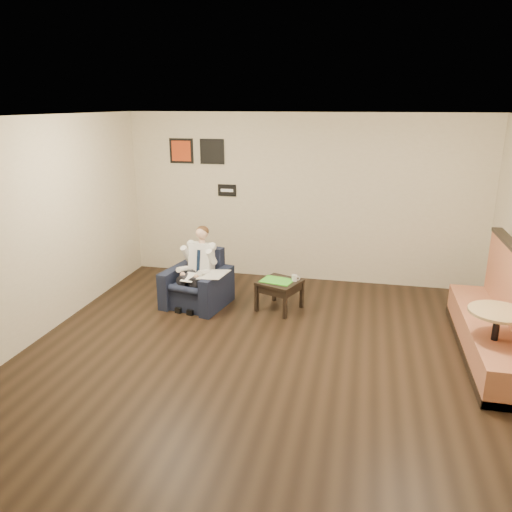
% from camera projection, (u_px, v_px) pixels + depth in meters
% --- Properties ---
extents(ground, '(6.00, 6.00, 0.00)m').
position_uv_depth(ground, '(266.00, 360.00, 5.95)').
color(ground, black).
rests_on(ground, ground).
extents(wall_back, '(6.00, 0.02, 2.80)m').
position_uv_depth(wall_back, '(302.00, 199.00, 8.33)').
color(wall_back, beige).
rests_on(wall_back, ground).
extents(wall_front, '(6.00, 0.02, 2.80)m').
position_uv_depth(wall_front, '(159.00, 396.00, 2.74)').
color(wall_front, beige).
rests_on(wall_front, ground).
extents(wall_left, '(0.02, 6.00, 2.80)m').
position_uv_depth(wall_left, '(29.00, 233.00, 6.16)').
color(wall_left, beige).
rests_on(wall_left, ground).
extents(ceiling, '(6.00, 6.00, 0.02)m').
position_uv_depth(ceiling, '(268.00, 117.00, 5.12)').
color(ceiling, white).
rests_on(ceiling, wall_back).
extents(seating_sign, '(0.32, 0.02, 0.20)m').
position_uv_depth(seating_sign, '(227.00, 190.00, 8.56)').
color(seating_sign, black).
rests_on(seating_sign, wall_back).
extents(art_print_left, '(0.42, 0.03, 0.42)m').
position_uv_depth(art_print_left, '(181.00, 151.00, 8.53)').
color(art_print_left, '#BC3C17').
rests_on(art_print_left, wall_back).
extents(art_print_right, '(0.42, 0.03, 0.42)m').
position_uv_depth(art_print_right, '(212.00, 152.00, 8.42)').
color(art_print_right, black).
rests_on(art_print_right, wall_back).
extents(armchair, '(1.00, 1.00, 0.83)m').
position_uv_depth(armchair, '(197.00, 279.00, 7.46)').
color(armchair, black).
rests_on(armchair, ground).
extents(seated_man, '(0.68, 0.89, 1.13)m').
position_uv_depth(seated_man, '(192.00, 272.00, 7.32)').
color(seated_man, silver).
rests_on(seated_man, armchair).
extents(lap_papers, '(0.22, 0.29, 0.01)m').
position_uv_depth(lap_papers, '(189.00, 277.00, 7.26)').
color(lap_papers, white).
rests_on(lap_papers, seated_man).
extents(newspaper, '(0.42, 0.49, 0.01)m').
position_uv_depth(newspaper, '(214.00, 275.00, 7.21)').
color(newspaper, silver).
rests_on(newspaper, armchair).
extents(side_table, '(0.71, 0.71, 0.45)m').
position_uv_depth(side_table, '(279.00, 295.00, 7.35)').
color(side_table, black).
rests_on(side_table, ground).
extents(green_folder, '(0.51, 0.41, 0.01)m').
position_uv_depth(green_folder, '(277.00, 281.00, 7.28)').
color(green_folder, '#47D82B').
rests_on(green_folder, side_table).
extents(coffee_mug, '(0.11, 0.11, 0.09)m').
position_uv_depth(coffee_mug, '(294.00, 278.00, 7.27)').
color(coffee_mug, white).
rests_on(coffee_mug, side_table).
extents(smartphone, '(0.15, 0.13, 0.01)m').
position_uv_depth(smartphone, '(288.00, 278.00, 7.38)').
color(smartphone, black).
rests_on(smartphone, side_table).
extents(banquette, '(0.60, 2.50, 1.28)m').
position_uv_depth(banquette, '(493.00, 305.00, 5.91)').
color(banquette, '#AA6241').
rests_on(banquette, ground).
extents(cafe_table, '(0.75, 0.75, 0.78)m').
position_uv_depth(cafe_table, '(494.00, 343.00, 5.52)').
color(cafe_table, tan).
rests_on(cafe_table, ground).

